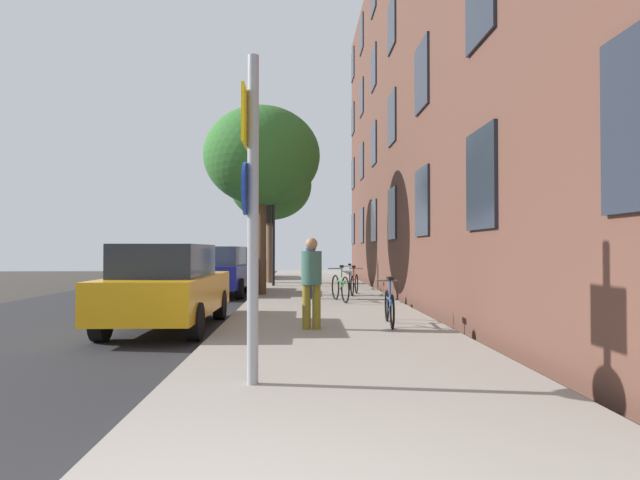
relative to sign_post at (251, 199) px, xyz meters
name	(u,v)px	position (x,y,z in m)	size (l,w,h in m)	color
ground_plane	(211,297)	(-2.35, 11.73, -2.06)	(41.80, 41.80, 0.00)	#332D28
road_asphalt	(146,297)	(-4.45, 11.73, -2.06)	(7.00, 38.00, 0.01)	#232326
sidewalk	(319,295)	(1.15, 11.73, -2.00)	(4.20, 38.00, 0.12)	gray
building_facade	(400,91)	(3.74, 11.23, 4.57)	(0.56, 27.00, 13.23)	#513328
sign_post	(251,199)	(0.00, 0.00, 0.00)	(0.16, 0.60, 3.47)	gray
traffic_light	(271,228)	(-0.63, 15.25, 0.32)	(0.43, 0.24, 3.30)	black
tree_near	(262,156)	(-0.68, 11.19, 2.42)	(3.67, 3.67, 5.94)	#4C3823
tree_far	(271,186)	(-0.74, 17.20, 2.21)	(3.52, 3.52, 5.67)	brown
bicycle_0	(389,306)	(2.19, 4.27, -1.59)	(0.42, 1.67, 0.91)	black
bicycle_1	(340,287)	(1.62, 8.87, -1.56)	(0.50, 1.64, 0.99)	black
bicycle_2	(354,283)	(2.22, 10.96, -1.59)	(0.53, 1.57, 0.91)	black
bicycle_3	(350,279)	(2.31, 13.50, -1.59)	(0.42, 1.62, 0.91)	black
pedestrian_0	(311,277)	(0.73, 3.83, -1.02)	(0.37, 0.37, 1.62)	olive
pedestrian_1	(313,267)	(0.88, 9.63, -1.04)	(0.43, 0.43, 1.58)	navy
pedestrian_2	(311,260)	(0.96, 16.47, -0.96)	(0.54, 0.54, 1.73)	#33594C
car_0	(168,286)	(-2.00, 4.62, -1.22)	(1.77, 4.29, 1.62)	orange
car_1	(220,271)	(-2.11, 11.97, -1.22)	(1.90, 4.16, 1.62)	navy
car_2	(251,263)	(-1.97, 21.22, -1.22)	(1.98, 4.16, 1.62)	navy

